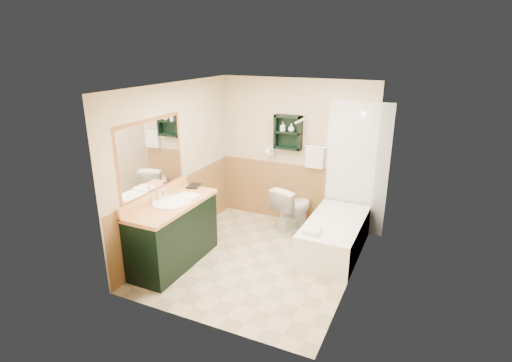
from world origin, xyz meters
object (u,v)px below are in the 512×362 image
object	(u,v)px
hair_dryer	(271,151)
bathtub	(334,236)
soap_bottle_a	(283,129)
wall_shelf	(288,132)
toilet	(293,208)
vanity	(174,233)
soap_bottle_b	(291,129)
vanity_book	(188,179)

from	to	relation	value
hair_dryer	bathtub	distance (m)	1.80
soap_bottle_a	wall_shelf	bearing A→B (deg)	3.36
toilet	soap_bottle_a	world-z (taller)	soap_bottle_a
soap_bottle_a	vanity	bearing A→B (deg)	-112.48
toilet	hair_dryer	bearing A→B (deg)	-9.56
soap_bottle_a	soap_bottle_b	world-z (taller)	soap_bottle_b
hair_dryer	soap_bottle_a	bearing A→B (deg)	-7.95
hair_dryer	vanity_book	distance (m)	1.55
toilet	vanity_book	bearing A→B (deg)	58.52
vanity_book	soap_bottle_b	bearing A→B (deg)	38.32
toilet	wall_shelf	bearing A→B (deg)	-31.00
wall_shelf	soap_bottle_b	distance (m)	0.09
vanity_book	soap_bottle_a	xyz separation A→B (m)	(0.97, 1.31, 0.58)
bathtub	vanity_book	size ratio (longest dim) A/B	6.44
toilet	soap_bottle_b	xyz separation A→B (m)	(-0.15, 0.24, 1.25)
vanity	soap_bottle_b	world-z (taller)	soap_bottle_b
vanity	toilet	bearing A→B (deg)	57.17
soap_bottle_a	soap_bottle_b	bearing A→B (deg)	0.00
vanity	toilet	distance (m)	2.04
wall_shelf	soap_bottle_a	distance (m)	0.10
toilet	soap_bottle_b	distance (m)	1.28
hair_dryer	vanity_book	xyz separation A→B (m)	(-0.76, -1.34, -0.18)
vanity_book	soap_bottle_b	distance (m)	1.82
vanity	soap_bottle_a	distance (m)	2.41
wall_shelf	hair_dryer	distance (m)	0.46
hair_dryer	toilet	bearing A→B (deg)	-28.01
hair_dryer	soap_bottle_b	bearing A→B (deg)	-4.79
hair_dryer	bathtub	xyz separation A→B (m)	(1.33, -0.76, -0.95)
vanity	toilet	size ratio (longest dim) A/B	1.90
wall_shelf	hair_dryer	bearing A→B (deg)	175.24
wall_shelf	vanity_book	xyz separation A→B (m)	(-1.06, -1.32, -0.53)
bathtub	toilet	bearing A→B (deg)	149.17
toilet	soap_bottle_a	size ratio (longest dim) A/B	5.21
hair_dryer	soap_bottle_b	distance (m)	0.55
vanity	vanity_book	world-z (taller)	vanity_book
wall_shelf	vanity	world-z (taller)	wall_shelf
hair_dryer	soap_bottle_a	xyz separation A→B (m)	(0.21, -0.03, 0.40)
vanity	soap_bottle_a	xyz separation A→B (m)	(0.81, 1.96, 1.15)
vanity	toilet	xyz separation A→B (m)	(1.11, 1.71, -0.08)
bathtub	wall_shelf	bearing A→B (deg)	144.44
wall_shelf	hair_dryer	size ratio (longest dim) A/B	2.29
vanity_book	soap_bottle_b	world-z (taller)	soap_bottle_b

